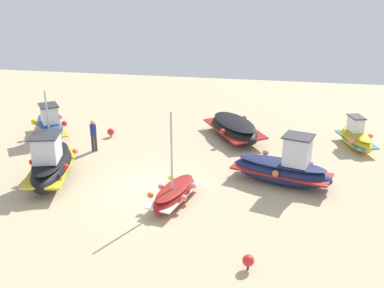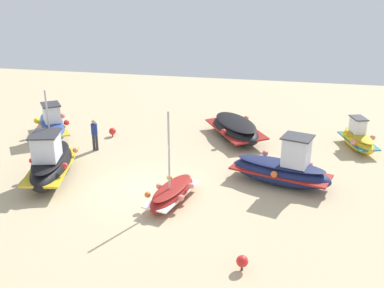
{
  "view_description": "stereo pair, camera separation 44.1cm",
  "coord_description": "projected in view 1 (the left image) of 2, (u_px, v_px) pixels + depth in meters",
  "views": [
    {
      "loc": [
        -4.96,
        15.99,
        8.4
      ],
      "look_at": [
        -1.17,
        -3.55,
        0.9
      ],
      "focal_mm": 41.23,
      "sensor_mm": 36.0,
      "label": 1
    },
    {
      "loc": [
        -5.39,
        15.9,
        8.4
      ],
      "look_at": [
        -1.17,
        -3.55,
        0.9
      ],
      "focal_mm": 41.23,
      "sensor_mm": 36.0,
      "label": 2
    }
  ],
  "objects": [
    {
      "name": "ground_plane",
      "position": [
        149.0,
        191.0,
        18.53
      ],
      "size": [
        45.44,
        45.44,
        0.0
      ],
      "primitive_type": "plane",
      "color": "#C6B289"
    },
    {
      "name": "fishing_boat_0",
      "position": [
        51.0,
        164.0,
        19.3
      ],
      "size": [
        2.71,
        4.87,
        4.02
      ],
      "rotation": [
        0.0,
        0.0,
        1.83
      ],
      "color": "black",
      "rests_on": "ground_plane"
    },
    {
      "name": "fishing_boat_1",
      "position": [
        234.0,
        129.0,
        24.5
      ],
      "size": [
        3.99,
        4.96,
        1.15
      ],
      "rotation": [
        0.0,
        0.0,
        2.1
      ],
      "color": "black",
      "rests_on": "ground_plane"
    },
    {
      "name": "fishing_boat_2",
      "position": [
        283.0,
        168.0,
        19.03
      ],
      "size": [
        4.65,
        2.73,
        2.32
      ],
      "rotation": [
        0.0,
        0.0,
        2.85
      ],
      "color": "navy",
      "rests_on": "ground_plane"
    },
    {
      "name": "fishing_boat_3",
      "position": [
        175.0,
        193.0,
        17.51
      ],
      "size": [
        1.78,
        3.32,
        3.84
      ],
      "rotation": [
        0.0,
        0.0,
        4.48
      ],
      "color": "maroon",
      "rests_on": "ground_plane"
    },
    {
      "name": "fishing_boat_4",
      "position": [
        50.0,
        126.0,
        24.59
      ],
      "size": [
        3.41,
        3.95,
        2.01
      ],
      "rotation": [
        0.0,
        0.0,
        2.21
      ],
      "color": "#2D4C9E",
      "rests_on": "ground_plane"
    },
    {
      "name": "fishing_boat_5",
      "position": [
        356.0,
        137.0,
        23.2
      ],
      "size": [
        1.89,
        3.31,
        1.66
      ],
      "rotation": [
        0.0,
        0.0,
        5.0
      ],
      "color": "gold",
      "rests_on": "ground_plane"
    },
    {
      "name": "person_walking",
      "position": [
        93.0,
        133.0,
        22.55
      ],
      "size": [
        0.32,
        0.32,
        1.66
      ],
      "rotation": [
        0.0,
        0.0,
        4.8
      ],
      "color": "#2D2D38",
      "rests_on": "ground_plane"
    },
    {
      "name": "mooring_buoy_0",
      "position": [
        248.0,
        261.0,
        13.45
      ],
      "size": [
        0.37,
        0.37,
        0.51
      ],
      "color": "#3F3F42",
      "rests_on": "ground_plane"
    },
    {
      "name": "mooring_buoy_1",
      "position": [
        111.0,
        132.0,
        24.78
      ],
      "size": [
        0.4,
        0.4,
        0.5
      ],
      "color": "#3F3F42",
      "rests_on": "ground_plane"
    }
  ]
}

